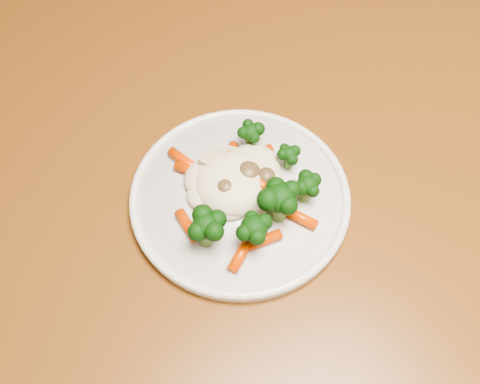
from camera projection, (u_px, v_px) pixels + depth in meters
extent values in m
plane|color=brown|center=(141.00, 304.00, 1.41)|extent=(3.00, 3.00, 0.00)
cube|color=brown|center=(278.00, 240.00, 0.67)|extent=(1.47, 1.23, 0.04)
cylinder|color=white|center=(240.00, 199.00, 0.67)|extent=(0.24, 0.24, 0.01)
ellipsoid|color=beige|center=(234.00, 176.00, 0.66)|extent=(0.11, 0.09, 0.04)
ellipsoid|color=black|center=(207.00, 231.00, 0.62)|extent=(0.05, 0.05, 0.04)
ellipsoid|color=black|center=(254.00, 233.00, 0.62)|extent=(0.05, 0.05, 0.04)
ellipsoid|color=black|center=(279.00, 205.00, 0.63)|extent=(0.05, 0.05, 0.05)
ellipsoid|color=black|center=(307.00, 189.00, 0.65)|extent=(0.04, 0.04, 0.03)
ellipsoid|color=black|center=(288.00, 158.00, 0.68)|extent=(0.03, 0.03, 0.03)
ellipsoid|color=black|center=(251.00, 137.00, 0.69)|extent=(0.04, 0.04, 0.03)
cylinder|color=#EF4B05|center=(197.00, 172.00, 0.68)|extent=(0.05, 0.05, 0.01)
cylinder|color=#EF4B05|center=(228.00, 158.00, 0.69)|extent=(0.04, 0.04, 0.01)
cylinder|color=#EF4B05|center=(254.00, 155.00, 0.69)|extent=(0.05, 0.01, 0.01)
cylinder|color=#EF4B05|center=(188.00, 225.00, 0.64)|extent=(0.02, 0.04, 0.01)
cylinder|color=#EF4B05|center=(243.00, 251.00, 0.62)|extent=(0.05, 0.04, 0.01)
cylinder|color=#EF4B05|center=(264.00, 240.00, 0.63)|extent=(0.04, 0.01, 0.01)
cylinder|color=#EF4B05|center=(299.00, 217.00, 0.65)|extent=(0.03, 0.04, 0.01)
cylinder|color=#EF4B05|center=(258.00, 182.00, 0.66)|extent=(0.02, 0.04, 0.01)
cylinder|color=#EF4B05|center=(230.00, 168.00, 0.67)|extent=(0.02, 0.04, 0.01)
cylinder|color=#EF4B05|center=(186.00, 162.00, 0.68)|extent=(0.03, 0.05, 0.01)
ellipsoid|color=brown|center=(248.00, 173.00, 0.66)|extent=(0.03, 0.03, 0.02)
ellipsoid|color=brown|center=(266.00, 176.00, 0.66)|extent=(0.02, 0.02, 0.01)
ellipsoid|color=brown|center=(226.00, 187.00, 0.65)|extent=(0.02, 0.02, 0.02)
cube|color=tan|center=(208.00, 160.00, 0.67)|extent=(0.03, 0.02, 0.01)
cube|color=tan|center=(233.00, 158.00, 0.67)|extent=(0.03, 0.03, 0.01)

